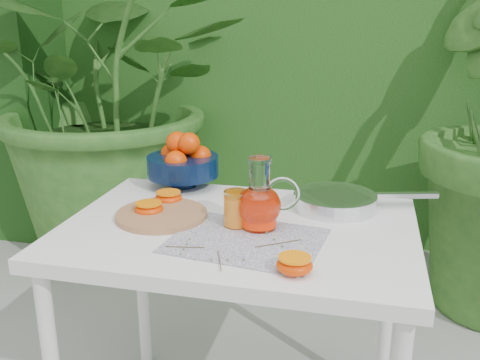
% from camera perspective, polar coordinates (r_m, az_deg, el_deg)
% --- Properties ---
extents(hedge_backdrop, '(8.00, 1.65, 2.50)m').
position_cam_1_polar(hedge_backdrop, '(3.50, 11.11, 14.90)').
color(hedge_backdrop, '#1A4F16').
rests_on(hedge_backdrop, ground).
extents(potted_plant_left, '(2.10, 2.10, 1.89)m').
position_cam_1_polar(potted_plant_left, '(3.06, -12.94, 9.78)').
color(potted_plant_left, '#2A5C1F').
rests_on(potted_plant_left, ground).
extents(white_table, '(1.00, 0.70, 0.75)m').
position_cam_1_polar(white_table, '(1.57, -0.17, -7.62)').
color(white_table, white).
rests_on(white_table, ground).
extents(placemat, '(0.43, 0.35, 0.00)m').
position_cam_1_polar(placemat, '(1.43, 0.65, -6.46)').
color(placemat, '#0B0F3E').
rests_on(placemat, white_table).
extents(cutting_board, '(0.33, 0.33, 0.02)m').
position_cam_1_polar(cutting_board, '(1.60, -8.36, -3.70)').
color(cutting_board, '#A56C4A').
rests_on(cutting_board, white_table).
extents(fruit_bowl, '(0.26, 0.26, 0.20)m').
position_cam_1_polar(fruit_bowl, '(1.86, -6.08, 2.00)').
color(fruit_bowl, black).
rests_on(fruit_bowl, white_table).
extents(juice_pitcher, '(0.18, 0.14, 0.20)m').
position_cam_1_polar(juice_pitcher, '(1.49, 2.15, -2.55)').
color(juice_pitcher, white).
rests_on(juice_pitcher, white_table).
extents(juice_tumbler, '(0.08, 0.08, 0.10)m').
position_cam_1_polar(juice_tumbler, '(1.51, -0.42, -3.14)').
color(juice_tumbler, white).
rests_on(juice_tumbler, white_table).
extents(saute_pan, '(0.47, 0.31, 0.05)m').
position_cam_1_polar(saute_pan, '(1.68, 10.22, -2.15)').
color(saute_pan, silver).
rests_on(saute_pan, white_table).
extents(orange_halves, '(0.59, 0.49, 0.04)m').
position_cam_1_polar(orange_halves, '(1.52, -4.70, -4.28)').
color(orange_halves, '#D34702').
rests_on(orange_halves, white_table).
extents(thyme_sprigs, '(0.33, 0.25, 0.01)m').
position_cam_1_polar(thyme_sprigs, '(1.37, -1.05, -7.40)').
color(thyme_sprigs, brown).
rests_on(thyme_sprigs, white_table).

